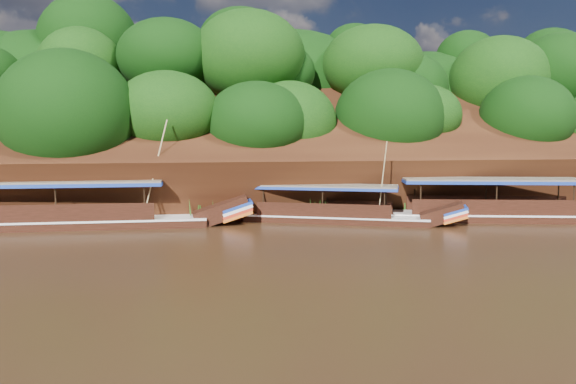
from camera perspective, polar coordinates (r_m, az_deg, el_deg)
name	(u,v)px	position (r m, az deg, el deg)	size (l,w,h in m)	color
ground	(342,250)	(26.29, 5.55, -5.84)	(160.00, 160.00, 0.00)	black
riverbank	(267,176)	(48.10, -2.12, 1.67)	(120.00, 30.06, 19.40)	black
boat_0	(519,212)	(37.54, 22.37, -1.85)	(16.40, 6.10, 6.33)	black
boat_1	(347,214)	(34.30, 6.02, -2.27)	(12.93, 6.90, 5.39)	black
boat_2	(94,217)	(34.27, -19.11, -2.39)	(17.40, 3.20, 6.71)	black
reeds	(266,207)	(34.92, -2.23, -1.56)	(51.19, 2.49, 1.93)	#2A6519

